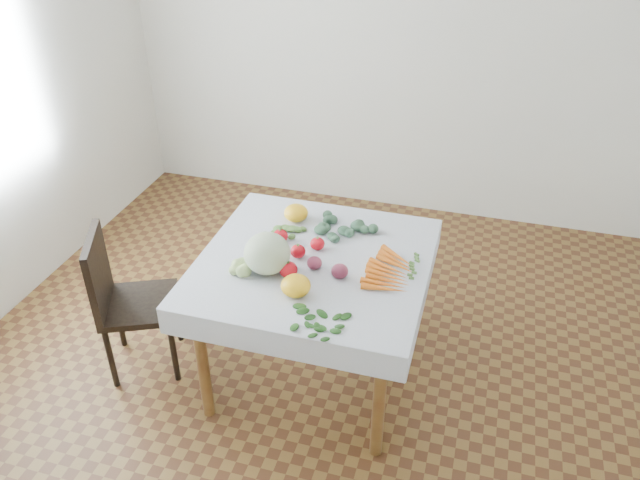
# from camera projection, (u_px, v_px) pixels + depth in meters

# --- Properties ---
(ground) EXTENTS (4.00, 4.00, 0.00)m
(ground) POSITION_uv_depth(u_px,v_px,m) (315.00, 371.00, 3.49)
(ground) COLOR brown
(back_wall) EXTENTS (4.00, 0.04, 2.70)m
(back_wall) POSITION_uv_depth(u_px,v_px,m) (395.00, 35.00, 4.38)
(back_wall) COLOR silver
(back_wall) RESTS_ON ground
(table) EXTENTS (1.00, 1.00, 0.75)m
(table) POSITION_uv_depth(u_px,v_px,m) (314.00, 276.00, 3.14)
(table) COLOR brown
(table) RESTS_ON ground
(tablecloth) EXTENTS (1.12, 1.12, 0.01)m
(tablecloth) POSITION_uv_depth(u_px,v_px,m) (314.00, 260.00, 3.08)
(tablecloth) COLOR white
(tablecloth) RESTS_ON table
(chair) EXTENTS (0.51, 0.51, 0.85)m
(chair) POSITION_uv_depth(u_px,v_px,m) (122.00, 295.00, 3.28)
(chair) COLOR black
(chair) RESTS_ON ground
(cabbage) EXTENTS (0.25, 0.25, 0.20)m
(cabbage) POSITION_uv_depth(u_px,v_px,m) (267.00, 253.00, 2.95)
(cabbage) COLOR #B6C7A7
(cabbage) RESTS_ON tablecloth
(tomato_a) EXTENTS (0.10, 0.10, 0.07)m
(tomato_a) POSITION_uv_depth(u_px,v_px,m) (280.00, 236.00, 3.20)
(tomato_a) COLOR red
(tomato_a) RESTS_ON tablecloth
(tomato_b) EXTENTS (0.08, 0.08, 0.07)m
(tomato_b) POSITION_uv_depth(u_px,v_px,m) (298.00, 251.00, 3.08)
(tomato_b) COLOR red
(tomato_b) RESTS_ON tablecloth
(tomato_c) EXTENTS (0.10, 0.10, 0.08)m
(tomato_c) POSITION_uv_depth(u_px,v_px,m) (288.00, 270.00, 2.94)
(tomato_c) COLOR red
(tomato_c) RESTS_ON tablecloth
(tomato_d) EXTENTS (0.08, 0.08, 0.06)m
(tomato_d) POSITION_uv_depth(u_px,v_px,m) (317.00, 244.00, 3.14)
(tomato_d) COLOR red
(tomato_d) RESTS_ON tablecloth
(heirloom_back) EXTENTS (0.16, 0.16, 0.09)m
(heirloom_back) POSITION_uv_depth(u_px,v_px,m) (296.00, 213.00, 3.38)
(heirloom_back) COLOR yellow
(heirloom_back) RESTS_ON tablecloth
(heirloom_front) EXTENTS (0.17, 0.17, 0.10)m
(heirloom_front) POSITION_uv_depth(u_px,v_px,m) (296.00, 286.00, 2.82)
(heirloom_front) COLOR yellow
(heirloom_front) RESTS_ON tablecloth
(onion_a) EXTENTS (0.10, 0.10, 0.06)m
(onion_a) POSITION_uv_depth(u_px,v_px,m) (314.00, 263.00, 3.00)
(onion_a) COLOR maroon
(onion_a) RESTS_ON tablecloth
(onion_b) EXTENTS (0.10, 0.10, 0.07)m
(onion_b) POSITION_uv_depth(u_px,v_px,m) (340.00, 271.00, 2.94)
(onion_b) COLOR maroon
(onion_b) RESTS_ON tablecloth
(tomatillo_cluster) EXTENTS (0.18, 0.11, 0.05)m
(tomatillo_cluster) POSITION_uv_depth(u_px,v_px,m) (233.00, 268.00, 2.98)
(tomatillo_cluster) COLOR #B9DA7D
(tomatillo_cluster) RESTS_ON tablecloth
(carrot_bunch) EXTENTS (0.22, 0.37, 0.03)m
(carrot_bunch) POSITION_uv_depth(u_px,v_px,m) (390.00, 272.00, 2.97)
(carrot_bunch) COLOR orange
(carrot_bunch) RESTS_ON tablecloth
(kale_bunch) EXTENTS (0.32, 0.24, 0.04)m
(kale_bunch) POSITION_uv_depth(u_px,v_px,m) (346.00, 230.00, 3.28)
(kale_bunch) COLOR #395E44
(kale_bunch) RESTS_ON tablecloth
(basil_bunch) EXTENTS (0.24, 0.19, 0.01)m
(basil_bunch) POSITION_uv_depth(u_px,v_px,m) (316.00, 323.00, 2.67)
(basil_bunch) COLOR #1B4E18
(basil_bunch) RESTS_ON tablecloth
(dill_bunch) EXTENTS (0.24, 0.17, 0.02)m
(dill_bunch) POSITION_uv_depth(u_px,v_px,m) (284.00, 235.00, 3.26)
(dill_bunch) COLOR #52823B
(dill_bunch) RESTS_ON tablecloth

